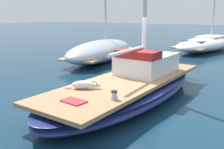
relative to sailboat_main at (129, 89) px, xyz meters
The scene contains 9 objects.
ground_plane 0.34m from the sailboat_main, ahead, with size 120.00×120.00×0.00m, color #143347.
sailboat_main is the anchor object (origin of this frame).
cabin_house 1.30m from the sailboat_main, 85.40° to the left, with size 1.56×2.32×0.84m.
dog_white 1.67m from the sailboat_main, 109.66° to the right, with size 0.85×0.57×0.22m.
deck_winch 2.00m from the sailboat_main, 72.78° to the right, with size 0.16×0.16×0.21m.
coiled_rope 1.19m from the sailboat_main, 123.85° to the right, with size 0.32×0.32×0.04m, color beige.
deck_towel 2.51m from the sailboat_main, 92.87° to the right, with size 0.56×0.36×0.03m, color #C6333D.
moored_boat_port_side 6.96m from the sailboat_main, 130.25° to the left, with size 3.35×6.89×8.09m.
moored_boat_far_astern 12.86m from the sailboat_main, 91.01° to the left, with size 4.12×8.35×7.13m.
Camera 1 is at (3.45, -6.78, 2.60)m, focal length 41.27 mm.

